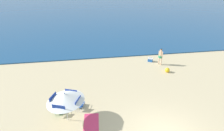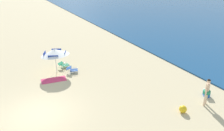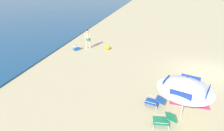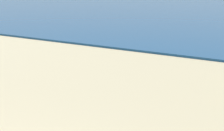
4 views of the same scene
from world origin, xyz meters
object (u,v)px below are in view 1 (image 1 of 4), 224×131
(lounge_chair_under_umbrella, at_px, (79,104))
(cooler_box, at_px, (150,60))
(beach_ball, at_px, (167,70))
(beach_umbrella_striped_main, at_px, (65,97))
(beach_towel, at_px, (91,123))
(lounge_chair_beside_umbrella, at_px, (59,110))
(person_standing_near_shore, at_px, (161,55))

(lounge_chair_under_umbrella, bearing_deg, cooler_box, 41.80)
(cooler_box, distance_m, beach_ball, 2.73)
(lounge_chair_under_umbrella, distance_m, beach_ball, 9.05)
(beach_umbrella_striped_main, bearing_deg, beach_towel, -21.89)
(lounge_chair_under_umbrella, relative_size, lounge_chair_beside_umbrella, 1.08)
(beach_umbrella_striped_main, xyz_separation_m, lounge_chair_under_umbrella, (0.72, 1.08, -1.39))
(lounge_chair_beside_umbrella, height_order, cooler_box, lounge_chair_beside_umbrella)
(beach_ball, bearing_deg, cooler_box, 104.65)
(lounge_chair_beside_umbrella, xyz_separation_m, cooler_box, (8.72, 6.99, -0.07))
(beach_umbrella_striped_main, relative_size, beach_towel, 1.68)
(lounge_chair_beside_umbrella, bearing_deg, beach_towel, -33.34)
(lounge_chair_under_umbrella, height_order, beach_ball, lounge_chair_under_umbrella)
(beach_umbrella_striped_main, distance_m, cooler_box, 11.32)
(beach_ball, distance_m, beach_towel, 9.34)
(person_standing_near_shore, relative_size, beach_towel, 0.95)
(beach_umbrella_striped_main, height_order, lounge_chair_beside_umbrella, beach_umbrella_striped_main)
(lounge_chair_under_umbrella, height_order, cooler_box, lounge_chair_under_umbrella)
(person_standing_near_shore, distance_m, beach_towel, 10.53)
(lounge_chair_beside_umbrella, bearing_deg, beach_ball, 24.75)
(cooler_box, bearing_deg, beach_towel, -129.18)
(beach_umbrella_striped_main, distance_m, beach_towel, 2.24)
(beach_umbrella_striped_main, bearing_deg, lounge_chair_under_umbrella, 56.26)
(lounge_chair_beside_umbrella, height_order, beach_ball, lounge_chair_beside_umbrella)
(lounge_chair_beside_umbrella, distance_m, beach_ball, 10.37)
(lounge_chair_beside_umbrella, height_order, person_standing_near_shore, person_standing_near_shore)
(lounge_chair_beside_umbrella, relative_size, person_standing_near_shore, 0.53)
(lounge_chair_under_umbrella, relative_size, person_standing_near_shore, 0.57)
(cooler_box, bearing_deg, lounge_chair_beside_umbrella, -141.32)
(beach_umbrella_striped_main, relative_size, lounge_chair_beside_umbrella, 3.32)
(person_standing_near_shore, bearing_deg, lounge_chair_under_umbrella, -144.60)
(lounge_chair_under_umbrella, xyz_separation_m, person_standing_near_shore, (8.11, 5.76, 0.72))
(person_standing_near_shore, xyz_separation_m, beach_towel, (-7.43, -7.40, -0.99))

